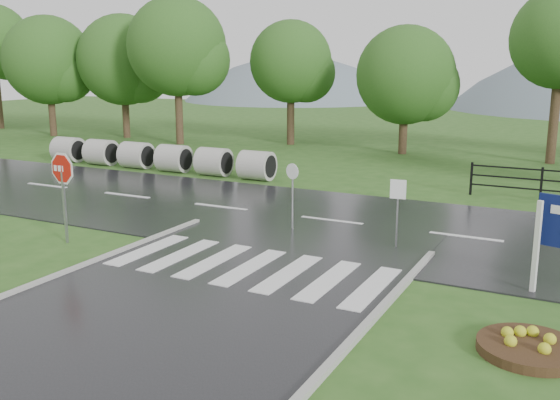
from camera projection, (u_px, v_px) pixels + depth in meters
The scene contains 10 objects.
ground at pixel (99, 357), 10.30m from camera, with size 120.00×120.00×0.00m, color #2E591D.
main_road at pixel (332, 222), 18.98m from camera, with size 90.00×8.00×0.04m, color black.
crosswalk at pixel (250, 267), 14.63m from camera, with size 6.50×2.80×0.02m.
hills at pixel (550, 250), 68.56m from camera, with size 102.00×48.00×48.00m.
treeline at pixel (460, 161), 30.69m from camera, with size 83.20×5.20×10.00m.
culvert_pipes at pixel (155, 157), 27.95m from camera, with size 11.80×1.20×1.20m.
stop_sign at pixel (62, 176), 16.39m from camera, with size 1.16×0.13×2.60m.
flower_bed at pixel (530, 346), 10.40m from camera, with size 1.72×1.72×0.34m.
reg_sign_small at pixel (398, 199), 15.94m from camera, with size 0.41×0.07×1.84m.
reg_sign_round at pixel (292, 187), 17.78m from camera, with size 0.44×0.15×1.95m.
Camera 1 is at (7.00, -7.07, 4.77)m, focal length 40.00 mm.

